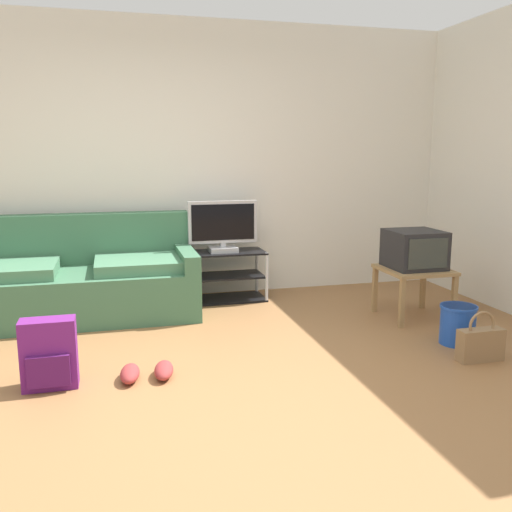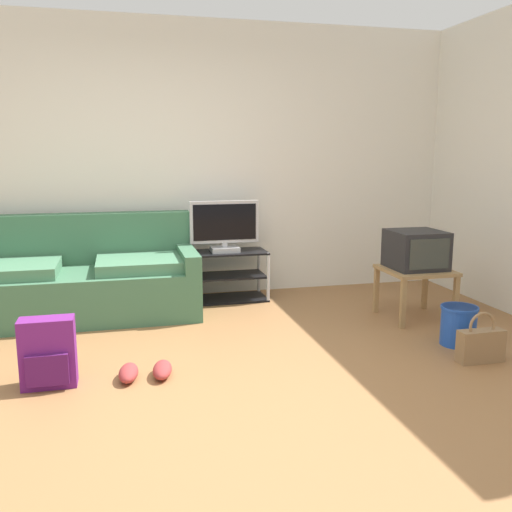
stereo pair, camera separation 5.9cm
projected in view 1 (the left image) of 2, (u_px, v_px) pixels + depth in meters
name	position (u px, v px, depth m)	size (l,w,h in m)	color
ground_plane	(195.00, 396.00, 3.35)	(9.00, 9.80, 0.02)	olive
wall_back	(155.00, 161.00, 5.43)	(9.00, 0.10, 2.70)	silver
couch	(78.00, 281.00, 4.92)	(2.05, 0.94, 0.88)	#3D6B4C
tv_stand	(223.00, 276.00, 5.45)	(0.82, 0.40, 0.49)	black
flat_tv	(223.00, 227.00, 5.34)	(0.67, 0.22, 0.49)	#B2B2B7
side_table	(414.00, 275.00, 4.85)	(0.55, 0.55, 0.44)	#9E7A4C
crt_tv	(414.00, 249.00, 4.82)	(0.44, 0.44, 0.33)	#232326
backpack	(49.00, 355.00, 3.41)	(0.33, 0.23, 0.44)	#661E70
handbag	(480.00, 343.00, 3.87)	(0.33, 0.11, 0.36)	olive
cleaning_bucket	(458.00, 323.00, 4.21)	(0.28, 0.28, 0.30)	blue
sneakers_pair	(147.00, 372.00, 3.58)	(0.37, 0.29, 0.09)	#993333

